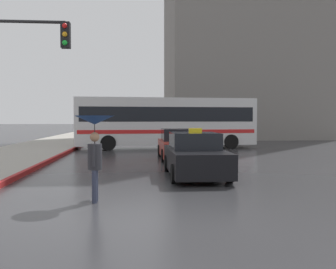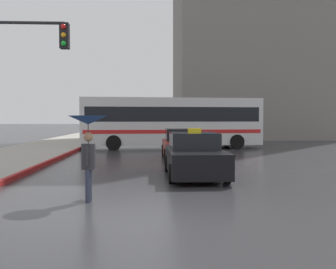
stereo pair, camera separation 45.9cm
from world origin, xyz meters
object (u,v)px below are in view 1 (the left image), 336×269
(taxi, at_px, (195,156))
(sedan_red, at_px, (179,145))
(traffic_light, at_px, (19,65))
(pedestrian_with_umbrella, at_px, (95,136))
(city_bus, at_px, (166,121))

(taxi, distance_m, sedan_red, 6.04)
(sedan_red, relative_size, traffic_light, 0.88)
(taxi, xyz_separation_m, traffic_light, (-5.63, -0.76, 2.95))
(sedan_red, distance_m, pedestrian_with_umbrella, 10.54)
(sedan_red, height_order, pedestrian_with_umbrella, pedestrian_with_umbrella)
(pedestrian_with_umbrella, relative_size, traffic_light, 0.39)
(taxi, bearing_deg, pedestrian_with_umbrella, 53.21)
(city_bus, bearing_deg, pedestrian_with_umbrella, -15.41)
(taxi, relative_size, city_bus, 0.38)
(pedestrian_with_umbrella, xyz_separation_m, traffic_light, (-2.64, 3.25, 2.07))
(sedan_red, distance_m, traffic_light, 9.37)
(sedan_red, relative_size, city_bus, 0.39)
(sedan_red, height_order, traffic_light, traffic_light)
(city_bus, xyz_separation_m, pedestrian_with_umbrella, (-2.96, -16.74, -0.29))
(sedan_red, xyz_separation_m, city_bus, (-0.13, 6.70, 1.18))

